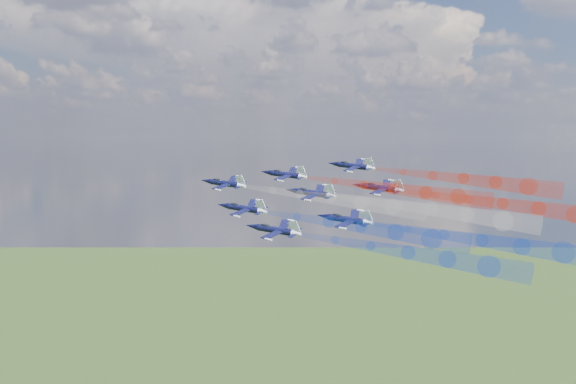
# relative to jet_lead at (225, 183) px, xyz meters

# --- Properties ---
(jet_lead) EXTENTS (14.81, 13.24, 7.23)m
(jet_lead) POSITION_rel_jet_lead_xyz_m (0.00, 0.00, 0.00)
(jet_lead) COLOR black
(trail_lead) EXTENTS (42.73, 14.78, 9.23)m
(trail_lead) POSITION_rel_jet_lead_xyz_m (26.22, -6.07, -2.53)
(trail_lead) COLOR silver
(jet_inner_left) EXTENTS (14.81, 13.24, 7.23)m
(jet_inner_left) POSITION_rel_jet_lead_xyz_m (8.47, -12.93, -4.46)
(jet_inner_left) COLOR black
(trail_inner_left) EXTENTS (42.73, 14.78, 9.23)m
(trail_inner_left) POSITION_rel_jet_lead_xyz_m (34.69, -19.00, -6.99)
(trail_inner_left) COLOR blue
(jet_inner_right) EXTENTS (14.81, 13.24, 7.23)m
(jet_inner_right) POSITION_rel_jet_lead_xyz_m (13.49, 5.22, 1.99)
(jet_inner_right) COLOR black
(trail_inner_right) EXTENTS (42.73, 14.78, 9.23)m
(trail_inner_right) POSITION_rel_jet_lead_xyz_m (39.72, -0.85, -0.54)
(trail_inner_right) COLOR red
(jet_outer_left) EXTENTS (14.81, 13.24, 7.23)m
(jet_outer_left) POSITION_rel_jet_lead_xyz_m (18.35, -24.40, -7.39)
(jet_outer_left) COLOR black
(trail_outer_left) EXTENTS (42.73, 14.78, 9.23)m
(trail_outer_left) POSITION_rel_jet_lead_xyz_m (44.57, -30.46, -9.92)
(trail_outer_left) COLOR blue
(jet_center_third) EXTENTS (14.81, 13.24, 7.23)m
(jet_center_third) POSITION_rel_jet_lead_xyz_m (22.03, -5.02, -1.51)
(jet_center_third) COLOR black
(trail_center_third) EXTENTS (42.73, 14.78, 9.23)m
(trail_center_third) POSITION_rel_jet_lead_xyz_m (48.26, -11.09, -4.04)
(trail_center_third) COLOR silver
(jet_outer_right) EXTENTS (14.81, 13.24, 7.23)m
(jet_outer_right) POSITION_rel_jet_lead_xyz_m (28.60, 13.56, 3.87)
(jet_outer_right) COLOR black
(trail_outer_right) EXTENTS (42.73, 14.78, 9.23)m
(trail_outer_right) POSITION_rel_jet_lead_xyz_m (54.82, 7.49, 1.33)
(trail_outer_right) COLOR red
(jet_rear_left) EXTENTS (14.81, 13.24, 7.23)m
(jet_rear_left) POSITION_rel_jet_lead_xyz_m (31.51, -17.02, -5.81)
(jet_rear_left) COLOR black
(trail_rear_left) EXTENTS (42.73, 14.78, 9.23)m
(trail_rear_left) POSITION_rel_jet_lead_xyz_m (57.74, -23.09, -8.34)
(trail_rear_left) COLOR blue
(jet_rear_right) EXTENTS (14.81, 13.24, 7.23)m
(jet_rear_right) POSITION_rel_jet_lead_xyz_m (36.41, 1.16, -0.55)
(jet_rear_right) COLOR black
(trail_rear_right) EXTENTS (42.73, 14.78, 9.23)m
(trail_rear_right) POSITION_rel_jet_lead_xyz_m (62.63, -4.91, -3.08)
(trail_rear_right) COLOR red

